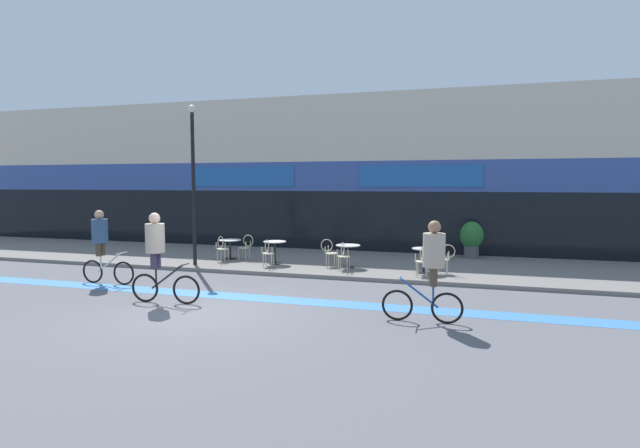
{
  "coord_description": "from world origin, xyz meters",
  "views": [
    {
      "loc": [
        5.62,
        -9.55,
        2.88
      ],
      "look_at": [
        1.11,
        5.41,
        1.57
      ],
      "focal_mm": 28.0,
      "sensor_mm": 36.0,
      "label": 1
    }
  ],
  "objects_px": {
    "bistro_table_3": "(424,255)",
    "cafe_chair_1_near": "(268,251)",
    "cafe_chair_3_near": "(422,259)",
    "lamp_post": "(193,174)",
    "bistro_table_2": "(348,251)",
    "planter_pot": "(472,238)",
    "cyclist_0": "(158,251)",
    "cafe_chair_0_side": "(246,245)",
    "bistro_table_1": "(275,248)",
    "cafe_chair_0_near": "(222,247)",
    "cyclist_1": "(431,262)",
    "bistro_table_0": "(230,245)",
    "cyclist_2": "(102,241)",
    "cafe_chair_3_side": "(445,257)",
    "cafe_chair_2_near": "(343,254)",
    "cafe_chair_2_side": "(329,251)"
  },
  "relations": [
    {
      "from": "bistro_table_3",
      "to": "cafe_chair_1_near",
      "type": "distance_m",
      "value": 4.98
    },
    {
      "from": "cafe_chair_3_near",
      "to": "lamp_post",
      "type": "distance_m",
      "value": 7.9
    },
    {
      "from": "bistro_table_2",
      "to": "planter_pot",
      "type": "xyz_separation_m",
      "value": [
        3.84,
        3.25,
        0.21
      ]
    },
    {
      "from": "cafe_chair_1_near",
      "to": "cyclist_0",
      "type": "height_order",
      "value": "cyclist_0"
    },
    {
      "from": "bistro_table_3",
      "to": "cafe_chair_0_side",
      "type": "bearing_deg",
      "value": 172.77
    },
    {
      "from": "lamp_post",
      "to": "bistro_table_1",
      "type": "bearing_deg",
      "value": 20.07
    },
    {
      "from": "cafe_chair_0_near",
      "to": "cyclist_1",
      "type": "distance_m",
      "value": 9.15
    },
    {
      "from": "bistro_table_0",
      "to": "cafe_chair_1_near",
      "type": "xyz_separation_m",
      "value": [
        1.95,
        -1.16,
        0.01
      ]
    },
    {
      "from": "planter_pot",
      "to": "cafe_chair_0_side",
      "type": "bearing_deg",
      "value": -160.22
    },
    {
      "from": "bistro_table_2",
      "to": "cyclist_0",
      "type": "relative_size",
      "value": 0.37
    },
    {
      "from": "bistro_table_2",
      "to": "cyclist_2",
      "type": "relative_size",
      "value": 0.38
    },
    {
      "from": "cyclist_1",
      "to": "bistro_table_3",
      "type": "bearing_deg",
      "value": -85.34
    },
    {
      "from": "bistro_table_3",
      "to": "cyclist_2",
      "type": "bearing_deg",
      "value": -156.97
    },
    {
      "from": "cyclist_0",
      "to": "cyclist_1",
      "type": "xyz_separation_m",
      "value": [
        6.35,
        0.14,
        -0.01
      ]
    },
    {
      "from": "cyclist_2",
      "to": "cyclist_0",
      "type": "bearing_deg",
      "value": -28.75
    },
    {
      "from": "cafe_chair_0_near",
      "to": "bistro_table_0",
      "type": "bearing_deg",
      "value": -1.07
    },
    {
      "from": "bistro_table_0",
      "to": "cyclist_1",
      "type": "relative_size",
      "value": 0.38
    },
    {
      "from": "bistro_table_3",
      "to": "bistro_table_1",
      "type": "bearing_deg",
      "value": 176.93
    },
    {
      "from": "cafe_chair_3_near",
      "to": "planter_pot",
      "type": "height_order",
      "value": "planter_pot"
    },
    {
      "from": "bistro_table_3",
      "to": "cafe_chair_3_near",
      "type": "relative_size",
      "value": 0.84
    },
    {
      "from": "bistro_table_1",
      "to": "lamp_post",
      "type": "bearing_deg",
      "value": -159.93
    },
    {
      "from": "bistro_table_0",
      "to": "bistro_table_2",
      "type": "xyz_separation_m",
      "value": [
        4.47,
        -0.49,
        0.02
      ]
    },
    {
      "from": "cafe_chair_0_near",
      "to": "cafe_chair_0_side",
      "type": "relative_size",
      "value": 1.0
    },
    {
      "from": "cafe_chair_3_side",
      "to": "cyclist_2",
      "type": "xyz_separation_m",
      "value": [
        -9.27,
        -3.67,
        0.59
      ]
    },
    {
      "from": "bistro_table_0",
      "to": "cyclist_2",
      "type": "distance_m",
      "value": 4.83
    },
    {
      "from": "bistro_table_1",
      "to": "bistro_table_2",
      "type": "xyz_separation_m",
      "value": [
        2.53,
        0.05,
        -0.03
      ]
    },
    {
      "from": "cafe_chair_2_near",
      "to": "cyclist_2",
      "type": "xyz_separation_m",
      "value": [
        -6.2,
        -3.36,
        0.59
      ]
    },
    {
      "from": "cafe_chair_0_side",
      "to": "cafe_chair_2_near",
      "type": "height_order",
      "value": "same"
    },
    {
      "from": "bistro_table_1",
      "to": "cafe_chair_2_near",
      "type": "height_order",
      "value": "cafe_chair_2_near"
    },
    {
      "from": "bistro_table_1",
      "to": "cafe_chair_3_side",
      "type": "bearing_deg",
      "value": -2.77
    },
    {
      "from": "cafe_chair_2_near",
      "to": "cyclist_2",
      "type": "relative_size",
      "value": 0.43
    },
    {
      "from": "cafe_chair_3_near",
      "to": "cafe_chair_2_near",
      "type": "bearing_deg",
      "value": 86.54
    },
    {
      "from": "bistro_table_3",
      "to": "cafe_chair_3_side",
      "type": "bearing_deg",
      "value": -0.38
    },
    {
      "from": "cafe_chair_2_side",
      "to": "cyclist_2",
      "type": "distance_m",
      "value": 6.88
    },
    {
      "from": "bistro_table_2",
      "to": "cyclist_0",
      "type": "bearing_deg",
      "value": -121.22
    },
    {
      "from": "bistro_table_0",
      "to": "lamp_post",
      "type": "xyz_separation_m",
      "value": [
        -0.57,
        -1.45,
        2.54
      ]
    },
    {
      "from": "cafe_chair_3_near",
      "to": "planter_pot",
      "type": "distance_m",
      "value": 4.42
    },
    {
      "from": "bistro_table_2",
      "to": "cafe_chair_3_near",
      "type": "height_order",
      "value": "cafe_chair_3_near"
    },
    {
      "from": "cafe_chair_1_near",
      "to": "cafe_chair_2_near",
      "type": "height_order",
      "value": "same"
    },
    {
      "from": "cafe_chair_3_side",
      "to": "cyclist_2",
      "type": "relative_size",
      "value": 0.43
    },
    {
      "from": "cafe_chair_0_near",
      "to": "cafe_chair_3_near",
      "type": "bearing_deg",
      "value": -97.84
    },
    {
      "from": "cafe_chair_1_near",
      "to": "cyclist_0",
      "type": "distance_m",
      "value": 4.92
    },
    {
      "from": "cyclist_1",
      "to": "cafe_chair_2_near",
      "type": "bearing_deg",
      "value": -59.28
    },
    {
      "from": "cafe_chair_1_near",
      "to": "cyclist_0",
      "type": "relative_size",
      "value": 0.42
    },
    {
      "from": "cafe_chair_0_side",
      "to": "lamp_post",
      "type": "relative_size",
      "value": 0.17
    },
    {
      "from": "bistro_table_0",
      "to": "bistro_table_2",
      "type": "distance_m",
      "value": 4.5
    },
    {
      "from": "bistro_table_1",
      "to": "cafe_chair_2_near",
      "type": "xyz_separation_m",
      "value": [
        2.53,
        -0.58,
        -0.04
      ]
    },
    {
      "from": "cafe_chair_3_near",
      "to": "bistro_table_0",
      "type": "bearing_deg",
      "value": 82.24
    },
    {
      "from": "lamp_post",
      "to": "cyclist_2",
      "type": "distance_m",
      "value": 3.77
    },
    {
      "from": "cafe_chair_3_side",
      "to": "cafe_chair_0_side",
      "type": "bearing_deg",
      "value": -3.44
    }
  ]
}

